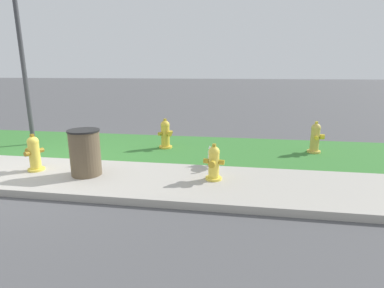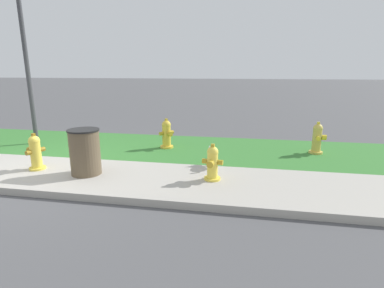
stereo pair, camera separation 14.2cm
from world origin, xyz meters
name	(u,v)px [view 1 (the left image)]	position (x,y,z in m)	size (l,w,h in m)	color
ground_plane	(36,173)	(0.00, 0.00, 0.00)	(120.00, 120.00, 0.00)	#515154
sidewalk_pavement	(36,172)	(0.00, 0.00, 0.01)	(18.00, 1.87, 0.01)	#ADA89E
grass_verge	(92,144)	(0.00, 2.28, 0.00)	(18.00, 2.68, 0.01)	#387A33
fire_hydrant_across_street	(214,163)	(3.41, 0.15, 0.31)	(0.38, 0.35, 0.66)	yellow
fire_hydrant_at_driveway	(34,153)	(-0.06, 0.11, 0.35)	(0.37, 0.39, 0.73)	yellow
fire_hydrant_mid_block	(165,134)	(2.02, 2.21, 0.36)	(0.36, 0.36, 0.74)	gold
fire_hydrant_by_grass_verge	(315,138)	(5.62, 2.34, 0.36)	(0.36, 0.38, 0.75)	gold
small_white_dog	(213,156)	(3.33, 0.88, 0.23)	(0.27, 0.50, 0.41)	white
street_lamp	(16,12)	(-1.53, 2.04, 3.25)	(0.32, 0.32, 4.98)	#3D3D42
trash_bin	(85,153)	(1.04, 0.03, 0.43)	(0.58, 0.58, 0.86)	brown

